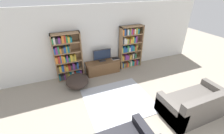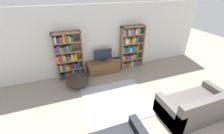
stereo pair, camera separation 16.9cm
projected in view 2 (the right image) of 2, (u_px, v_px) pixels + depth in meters
wall_back at (102, 40)px, 5.78m from camera, size 8.80×0.06×2.60m
bookshelf_left at (68, 58)px, 5.45m from camera, size 0.98×0.30×1.77m
bookshelf_right at (131, 48)px, 6.20m from camera, size 0.98×0.30×1.77m
tv_stand at (104, 67)px, 6.03m from camera, size 1.38×0.47×0.50m
television at (103, 55)px, 5.84m from camera, size 0.72×0.16×0.49m
laptop at (116, 59)px, 6.11m from camera, size 0.29×0.22×0.03m
area_rug at (117, 100)px, 4.66m from camera, size 2.00×1.86×0.02m
couch_right_sofa at (195, 107)px, 4.01m from camera, size 1.87×0.98×0.87m
beanbag_ottoman at (77, 80)px, 5.21m from camera, size 0.78×0.78×0.47m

